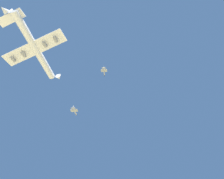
{
  "coord_description": "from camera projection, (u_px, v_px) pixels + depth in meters",
  "views": [
    {
      "loc": [
        -48.83,
        67.73,
        2.54
      ],
      "look_at": [
        15.98,
        58.18,
        66.36
      ],
      "focal_mm": 25.23,
      "sensor_mm": 36.0,
      "label": 1
    }
  ],
  "objects": [
    {
      "name": "carrier_jet",
      "position": [
        35.0,
        48.0,
        143.46
      ],
      "size": [
        71.03,
        57.56,
        22.0
      ],
      "rotation": [
        -0.19,
        0.0,
        -0.5
      ],
      "color": "white"
    },
    {
      "name": "chase_jet_left_wing",
      "position": [
        104.0,
        71.0,
        205.7
      ],
      "size": [
        15.32,
        8.65,
        4.0
      ],
      "rotation": [
        0.0,
        0.0,
        -0.18
      ],
      "color": "#999EA3"
    },
    {
      "name": "chase_jet_lead",
      "position": [
        75.0,
        111.0,
        175.54
      ],
      "size": [
        15.3,
        8.89,
        4.0
      ],
      "rotation": [
        0.0,
        0.0,
        -0.27
      ],
      "color": "#999EA3"
    }
  ]
}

